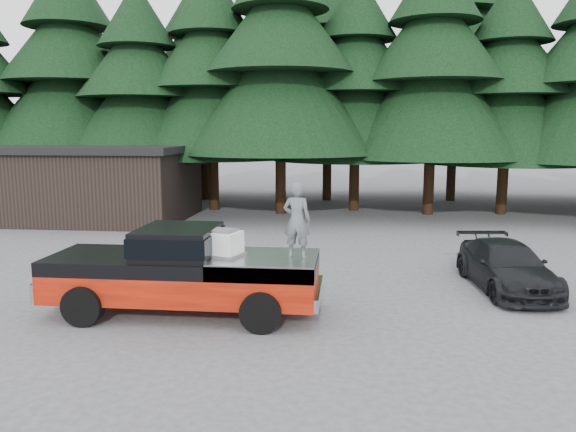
# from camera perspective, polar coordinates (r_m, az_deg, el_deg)

# --- Properties ---
(ground) EXTENTS (120.00, 120.00, 0.00)m
(ground) POSITION_cam_1_polar(r_m,az_deg,el_deg) (12.84, -4.12, -9.40)
(ground) COLOR #48484A
(ground) RESTS_ON ground
(pickup_truck) EXTENTS (6.00, 2.04, 1.33)m
(pickup_truck) POSITION_cam_1_polar(r_m,az_deg,el_deg) (12.53, -10.53, -6.81)
(pickup_truck) COLOR red
(pickup_truck) RESTS_ON ground
(truck_cab) EXTENTS (1.66, 1.90, 0.59)m
(truck_cab) POSITION_cam_1_polar(r_m,az_deg,el_deg) (12.34, -11.10, -2.49)
(truck_cab) COLOR black
(truck_cab) RESTS_ON pickup_truck
(air_compressor) EXTENTS (0.89, 0.81, 0.51)m
(air_compressor) POSITION_cam_1_polar(r_m,az_deg,el_deg) (12.04, -6.69, -2.87)
(air_compressor) COLOR white
(air_compressor) RESTS_ON pickup_truck
(man_on_bed) EXTENTS (0.64, 0.47, 1.60)m
(man_on_bed) POSITION_cam_1_polar(r_m,az_deg,el_deg) (11.71, 0.91, -0.43)
(man_on_bed) COLOR #53595A
(man_on_bed) RESTS_ON pickup_truck
(parked_car) EXTENTS (2.07, 4.22, 1.18)m
(parked_car) POSITION_cam_1_polar(r_m,az_deg,el_deg) (15.22, 21.31, -4.77)
(parked_car) COLOR black
(parked_car) RESTS_ON ground
(utility_building) EXTENTS (8.40, 6.40, 3.30)m
(utility_building) POSITION_cam_1_polar(r_m,az_deg,el_deg) (26.59, -18.84, 3.29)
(utility_building) COLOR black
(utility_building) RESTS_ON ground
(treeline) EXTENTS (60.15, 16.05, 17.50)m
(treeline) POSITION_cam_1_polar(r_m,az_deg,el_deg) (29.48, 2.74, 16.04)
(treeline) COLOR black
(treeline) RESTS_ON ground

